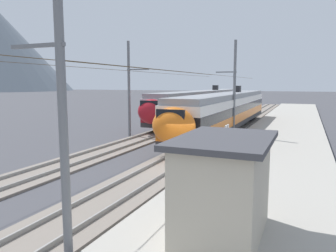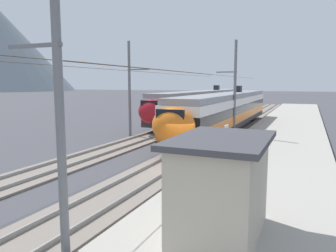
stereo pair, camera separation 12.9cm
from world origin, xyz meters
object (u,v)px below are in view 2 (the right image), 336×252
(passenger_walking, at_px, (206,172))
(potted_plant_platform_edge, at_px, (245,152))
(platform_shelter, at_px, (221,186))
(handbag_near_sign, at_px, (236,163))
(train_far_track, at_px, (206,103))
(platform_sign, at_px, (226,136))
(handbag_beside_passenger, at_px, (205,187))
(catenary_mast_far_side, at_px, (131,88))
(catenary_mast_mid, at_px, (234,89))
(train_near_platform, at_px, (228,110))
(catenary_mast_west, at_px, (57,107))

(passenger_walking, relative_size, potted_plant_platform_edge, 2.69)
(platform_shelter, bearing_deg, potted_plant_platform_edge, 6.61)
(handbag_near_sign, bearing_deg, train_far_track, 20.77)
(handbag_near_sign, xyz_separation_m, potted_plant_platform_edge, (2.10, -0.09, 0.22))
(potted_plant_platform_edge, bearing_deg, train_far_track, 22.69)
(platform_sign, height_order, potted_plant_platform_edge, platform_sign)
(platform_sign, height_order, handbag_beside_passenger, platform_sign)
(passenger_walking, bearing_deg, potted_plant_platform_edge, -1.73)
(platform_sign, xyz_separation_m, potted_plant_platform_edge, (2.64, -0.52, -1.32))
(catenary_mast_far_side, distance_m, platform_sign, 13.93)
(handbag_beside_passenger, xyz_separation_m, handbag_near_sign, (4.59, -0.30, -0.02))
(platform_sign, height_order, platform_shelter, platform_shelter)
(platform_sign, bearing_deg, potted_plant_platform_edge, -11.16)
(catenary_mast_mid, xyz_separation_m, platform_shelter, (-18.56, -3.75, -2.47))
(train_near_platform, relative_size, catenary_mast_far_side, 0.76)
(catenary_mast_mid, height_order, passenger_walking, catenary_mast_mid)
(train_near_platform, bearing_deg, potted_plant_platform_edge, -161.93)
(catenary_mast_far_side, distance_m, potted_plant_platform_edge, 13.25)
(train_far_track, height_order, platform_sign, train_far_track)
(train_near_platform, bearing_deg, platform_sign, -166.91)
(handbag_beside_passenger, xyz_separation_m, potted_plant_platform_edge, (6.69, -0.38, 0.20))
(catenary_mast_mid, xyz_separation_m, handbag_near_sign, (-10.37, -2.47, -3.83))
(catenary_mast_mid, bearing_deg, train_near_platform, 19.91)
(handbag_beside_passenger, bearing_deg, passenger_walking, -161.26)
(train_near_platform, bearing_deg, platform_shelter, -167.07)
(catenary_mast_west, bearing_deg, platform_shelter, -57.41)
(passenger_walking, distance_m, potted_plant_platform_edge, 7.21)
(potted_plant_platform_edge, bearing_deg, platform_sign, 168.84)
(catenary_mast_far_side, height_order, platform_sign, catenary_mast_far_side)
(catenary_mast_mid, distance_m, handbag_beside_passenger, 15.58)
(train_near_platform, distance_m, train_far_track, 12.02)
(handbag_beside_passenger, height_order, potted_plant_platform_edge, potted_plant_platform_edge)
(handbag_beside_passenger, xyz_separation_m, platform_shelter, (-3.61, -1.58, 1.34))
(catenary_mast_west, height_order, potted_plant_platform_edge, catenary_mast_west)
(catenary_mast_far_side, relative_size, passenger_walking, 22.57)
(catenary_mast_far_side, bearing_deg, catenary_mast_mid, -74.71)
(catenary_mast_far_side, bearing_deg, platform_sign, -128.32)
(passenger_walking, bearing_deg, train_far_track, 17.26)
(train_near_platform, relative_size, platform_shelter, 7.52)
(catenary_mast_mid, bearing_deg, catenary_mast_west, 179.99)
(catenary_mast_far_side, height_order, passenger_walking, catenary_mast_far_side)
(passenger_walking, relative_size, handbag_near_sign, 4.71)
(catenary_mast_west, height_order, passenger_walking, catenary_mast_west)
(handbag_near_sign, height_order, potted_plant_platform_edge, potted_plant_platform_edge)
(train_near_platform, height_order, handbag_beside_passenger, train_near_platform)
(catenary_mast_mid, distance_m, platform_shelter, 19.10)
(train_far_track, distance_m, catenary_mast_west, 36.20)
(platform_sign, bearing_deg, platform_shelter, -167.38)
(platform_sign, bearing_deg, passenger_walking, -176.17)
(catenary_mast_far_side, height_order, potted_plant_platform_edge, catenary_mast_far_side)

